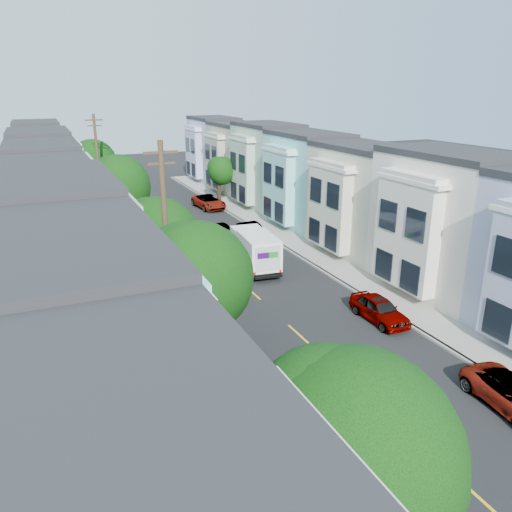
# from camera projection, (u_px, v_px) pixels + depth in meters

# --- Properties ---
(ground) EXTENTS (160.00, 160.00, 0.00)m
(ground) POSITION_uv_depth(u_px,v_px,m) (298.00, 334.00, 26.42)
(ground) COLOR black
(ground) RESTS_ON ground
(road_slab) EXTENTS (12.00, 70.00, 0.02)m
(road_slab) POSITION_uv_depth(u_px,v_px,m) (208.00, 253.00, 39.44)
(road_slab) COLOR black
(road_slab) RESTS_ON ground
(curb_left) EXTENTS (0.30, 70.00, 0.15)m
(curb_left) POSITION_uv_depth(u_px,v_px,m) (131.00, 262.00, 37.12)
(curb_left) COLOR gray
(curb_left) RESTS_ON ground
(curb_right) EXTENTS (0.30, 70.00, 0.15)m
(curb_right) POSITION_uv_depth(u_px,v_px,m) (277.00, 243.00, 41.71)
(curb_right) COLOR gray
(curb_right) RESTS_ON ground
(sidewalk_left) EXTENTS (2.60, 70.00, 0.15)m
(sidewalk_left) POSITION_uv_depth(u_px,v_px,m) (113.00, 264.00, 36.63)
(sidewalk_left) COLOR gray
(sidewalk_left) RESTS_ON ground
(sidewalk_right) EXTENTS (2.60, 70.00, 0.15)m
(sidewalk_right) POSITION_uv_depth(u_px,v_px,m) (291.00, 241.00, 42.20)
(sidewalk_right) COLOR gray
(sidewalk_right) RESTS_ON ground
(centerline) EXTENTS (0.12, 70.00, 0.01)m
(centerline) POSITION_uv_depth(u_px,v_px,m) (208.00, 253.00, 39.44)
(centerline) COLOR gold
(centerline) RESTS_ON ground
(townhouse_row_left) EXTENTS (5.00, 70.00, 8.50)m
(townhouse_row_left) POSITION_uv_depth(u_px,v_px,m) (58.00, 273.00, 35.21)
(townhouse_row_left) COLOR beige
(townhouse_row_left) RESTS_ON ground
(townhouse_row_right) EXTENTS (5.00, 70.00, 8.50)m
(townhouse_row_right) POSITION_uv_depth(u_px,v_px,m) (330.00, 237.00, 43.66)
(townhouse_row_right) COLOR beige
(townhouse_row_right) RESTS_ON ground
(tree_a) EXTENTS (4.70, 4.70, 7.37)m
(tree_a) POSITION_uv_depth(u_px,v_px,m) (348.00, 457.00, 10.51)
(tree_a) COLOR black
(tree_a) RESTS_ON ground
(tree_b) EXTENTS (4.70, 4.70, 7.43)m
(tree_b) POSITION_uv_depth(u_px,v_px,m) (194.00, 279.00, 20.17)
(tree_b) COLOR black
(tree_b) RESTS_ON ground
(tree_c) EXTENTS (4.70, 4.70, 7.03)m
(tree_c) POSITION_uv_depth(u_px,v_px,m) (155.00, 241.00, 26.47)
(tree_c) COLOR black
(tree_c) RESTS_ON ground
(tree_d) EXTENTS (4.70, 4.70, 7.80)m
(tree_d) POSITION_uv_depth(u_px,v_px,m) (117.00, 187.00, 36.92)
(tree_d) COLOR black
(tree_d) RESTS_ON ground
(tree_e) EXTENTS (4.69, 4.69, 7.46)m
(tree_e) POSITION_uv_depth(u_px,v_px,m) (92.00, 162.00, 51.18)
(tree_e) COLOR black
(tree_e) RESTS_ON ground
(tree_far_r) EXTENTS (3.10, 3.10, 5.29)m
(tree_far_r) POSITION_uv_depth(u_px,v_px,m) (221.00, 171.00, 54.69)
(tree_far_r) COLOR black
(tree_far_r) RESTS_ON ground
(utility_pole_near) EXTENTS (1.60, 0.26, 10.00)m
(utility_pole_near) POSITION_uv_depth(u_px,v_px,m) (166.00, 245.00, 24.11)
(utility_pole_near) COLOR #42301E
(utility_pole_near) RESTS_ON ground
(utility_pole_far) EXTENTS (1.60, 0.26, 10.00)m
(utility_pole_far) POSITION_uv_depth(u_px,v_px,m) (99.00, 169.00, 46.68)
(utility_pole_far) COLOR #42301E
(utility_pole_far) RESTS_ON ground
(fedex_truck) EXTENTS (2.18, 5.67, 2.72)m
(fedex_truck) POSITION_uv_depth(u_px,v_px,m) (255.00, 249.00, 35.46)
(fedex_truck) COLOR white
(fedex_truck) RESTS_ON ground
(lead_sedan) EXTENTS (1.98, 4.51, 1.46)m
(lead_sedan) POSITION_uv_depth(u_px,v_px,m) (220.00, 234.00, 41.79)
(lead_sedan) COLOR black
(lead_sedan) RESTS_ON ground
(parked_left_b) EXTENTS (2.44, 4.92, 1.42)m
(parked_left_b) POSITION_uv_depth(u_px,v_px,m) (293.00, 454.00, 16.76)
(parked_left_b) COLOR #0F0C36
(parked_left_b) RESTS_ON ground
(parked_left_c) EXTENTS (2.12, 4.58, 1.44)m
(parked_left_c) POSITION_uv_depth(u_px,v_px,m) (213.00, 345.00, 23.85)
(parked_left_c) COLOR #B6B7BA
(parked_left_c) RESTS_ON ground
(parked_left_d) EXTENTS (2.01, 4.33, 1.36)m
(parked_left_d) POSITION_uv_depth(u_px,v_px,m) (158.00, 269.00, 33.85)
(parked_left_d) COLOR #3A180C
(parked_left_d) RESTS_ON ground
(parked_right_b) EXTENTS (1.65, 4.26, 1.38)m
(parked_right_b) POSITION_uv_depth(u_px,v_px,m) (379.00, 309.00, 27.74)
(parked_right_b) COLOR silver
(parked_right_b) RESTS_ON ground
(parked_right_c) EXTENTS (1.65, 3.83, 1.24)m
(parked_right_c) POSITION_uv_depth(u_px,v_px,m) (252.00, 230.00, 43.33)
(parked_right_c) COLOR black
(parked_right_c) RESTS_ON ground
(parked_right_d) EXTENTS (2.75, 5.26, 1.41)m
(parked_right_d) POSITION_uv_depth(u_px,v_px,m) (209.00, 202.00, 53.68)
(parked_right_d) COLOR #110E36
(parked_right_d) RESTS_ON ground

